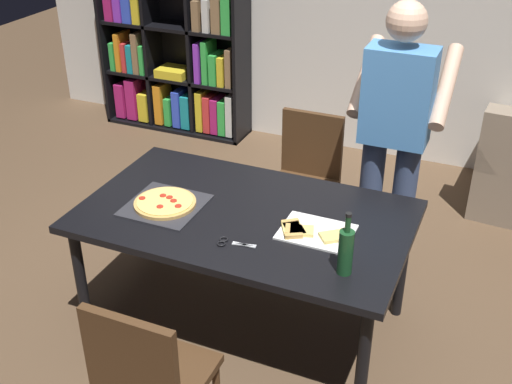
{
  "coord_description": "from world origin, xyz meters",
  "views": [
    {
      "loc": [
        1.19,
        -2.63,
        2.5
      ],
      "look_at": [
        0.0,
        0.15,
        0.8
      ],
      "focal_mm": 44.98,
      "sensor_mm": 36.0,
      "label": 1
    }
  ],
  "objects_px": {
    "pepperoni_pizza_on_tray": "(165,204)",
    "dining_table": "(245,224)",
    "chair_near_camera": "(148,375)",
    "wine_bottle": "(346,251)",
    "kitchen_scissors": "(230,243)",
    "bookshelf": "(174,33)",
    "chair_far_side": "(306,172)",
    "person_serving_pizza": "(394,132)"
  },
  "relations": [
    {
      "from": "chair_near_camera",
      "to": "kitchen_scissors",
      "type": "relative_size",
      "value": 4.58
    },
    {
      "from": "pepperoni_pizza_on_tray",
      "to": "kitchen_scissors",
      "type": "height_order",
      "value": "pepperoni_pizza_on_tray"
    },
    {
      "from": "chair_near_camera",
      "to": "chair_far_side",
      "type": "bearing_deg",
      "value": 90.0
    },
    {
      "from": "dining_table",
      "to": "bookshelf",
      "type": "xyz_separation_m",
      "value": [
        -1.76,
        2.37,
        0.23
      ]
    },
    {
      "from": "chair_near_camera",
      "to": "wine_bottle",
      "type": "height_order",
      "value": "wine_bottle"
    },
    {
      "from": "dining_table",
      "to": "bookshelf",
      "type": "distance_m",
      "value": 2.96
    },
    {
      "from": "bookshelf",
      "to": "kitchen_scissors",
      "type": "relative_size",
      "value": 9.93
    },
    {
      "from": "chair_far_side",
      "to": "kitchen_scissors",
      "type": "height_order",
      "value": "chair_far_side"
    },
    {
      "from": "wine_bottle",
      "to": "kitchen_scissors",
      "type": "xyz_separation_m",
      "value": [
        -0.58,
        0.01,
        -0.11
      ]
    },
    {
      "from": "chair_far_side",
      "to": "wine_bottle",
      "type": "bearing_deg",
      "value": -64.17
    },
    {
      "from": "dining_table",
      "to": "chair_near_camera",
      "type": "relative_size",
      "value": 1.92
    },
    {
      "from": "chair_near_camera",
      "to": "bookshelf",
      "type": "bearing_deg",
      "value": 117.6
    },
    {
      "from": "chair_far_side",
      "to": "bookshelf",
      "type": "relative_size",
      "value": 0.46
    },
    {
      "from": "kitchen_scissors",
      "to": "chair_near_camera",
      "type": "bearing_deg",
      "value": -94.16
    },
    {
      "from": "dining_table",
      "to": "chair_far_side",
      "type": "xyz_separation_m",
      "value": [
        0.0,
        1.0,
        -0.17
      ]
    },
    {
      "from": "chair_near_camera",
      "to": "kitchen_scissors",
      "type": "distance_m",
      "value": 0.75
    },
    {
      "from": "wine_bottle",
      "to": "kitchen_scissors",
      "type": "height_order",
      "value": "wine_bottle"
    },
    {
      "from": "dining_table",
      "to": "pepperoni_pizza_on_tray",
      "type": "height_order",
      "value": "pepperoni_pizza_on_tray"
    },
    {
      "from": "dining_table",
      "to": "chair_near_camera",
      "type": "height_order",
      "value": "chair_near_camera"
    },
    {
      "from": "chair_far_side",
      "to": "pepperoni_pizza_on_tray",
      "type": "relative_size",
      "value": 2.29
    },
    {
      "from": "pepperoni_pizza_on_tray",
      "to": "kitchen_scissors",
      "type": "bearing_deg",
      "value": -21.57
    },
    {
      "from": "pepperoni_pizza_on_tray",
      "to": "wine_bottle",
      "type": "relative_size",
      "value": 1.25
    },
    {
      "from": "dining_table",
      "to": "chair_far_side",
      "type": "height_order",
      "value": "chair_far_side"
    },
    {
      "from": "kitchen_scissors",
      "to": "person_serving_pizza",
      "type": "bearing_deg",
      "value": 63.13
    },
    {
      "from": "kitchen_scissors",
      "to": "wine_bottle",
      "type": "bearing_deg",
      "value": -0.61
    },
    {
      "from": "chair_near_camera",
      "to": "wine_bottle",
      "type": "distance_m",
      "value": 1.01
    },
    {
      "from": "bookshelf",
      "to": "pepperoni_pizza_on_tray",
      "type": "xyz_separation_m",
      "value": [
        1.34,
        -2.47,
        -0.14
      ]
    },
    {
      "from": "dining_table",
      "to": "wine_bottle",
      "type": "height_order",
      "value": "wine_bottle"
    },
    {
      "from": "bookshelf",
      "to": "pepperoni_pizza_on_tray",
      "type": "bearing_deg",
      "value": -61.53
    },
    {
      "from": "chair_far_side",
      "to": "person_serving_pizza",
      "type": "height_order",
      "value": "person_serving_pizza"
    },
    {
      "from": "pepperoni_pizza_on_tray",
      "to": "bookshelf",
      "type": "bearing_deg",
      "value": 118.47
    },
    {
      "from": "person_serving_pizza",
      "to": "wine_bottle",
      "type": "xyz_separation_m",
      "value": [
        0.03,
        -1.08,
        -0.13
      ]
    },
    {
      "from": "chair_far_side",
      "to": "pepperoni_pizza_on_tray",
      "type": "xyz_separation_m",
      "value": [
        -0.42,
        -1.1,
        0.25
      ]
    },
    {
      "from": "chair_near_camera",
      "to": "chair_far_side",
      "type": "relative_size",
      "value": 1.0
    },
    {
      "from": "pepperoni_pizza_on_tray",
      "to": "wine_bottle",
      "type": "distance_m",
      "value": 1.07
    },
    {
      "from": "chair_near_camera",
      "to": "pepperoni_pizza_on_tray",
      "type": "bearing_deg",
      "value": 115.15
    },
    {
      "from": "wine_bottle",
      "to": "kitchen_scissors",
      "type": "relative_size",
      "value": 1.61
    },
    {
      "from": "pepperoni_pizza_on_tray",
      "to": "dining_table",
      "type": "bearing_deg",
      "value": 13.7
    },
    {
      "from": "dining_table",
      "to": "person_serving_pizza",
      "type": "distance_m",
      "value": 1.03
    },
    {
      "from": "person_serving_pizza",
      "to": "dining_table",
      "type": "bearing_deg",
      "value": -127.27
    },
    {
      "from": "pepperoni_pizza_on_tray",
      "to": "chair_far_side",
      "type": "bearing_deg",
      "value": 69.09
    },
    {
      "from": "kitchen_scissors",
      "to": "pepperoni_pizza_on_tray",
      "type": "bearing_deg",
      "value": 158.43
    }
  ]
}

